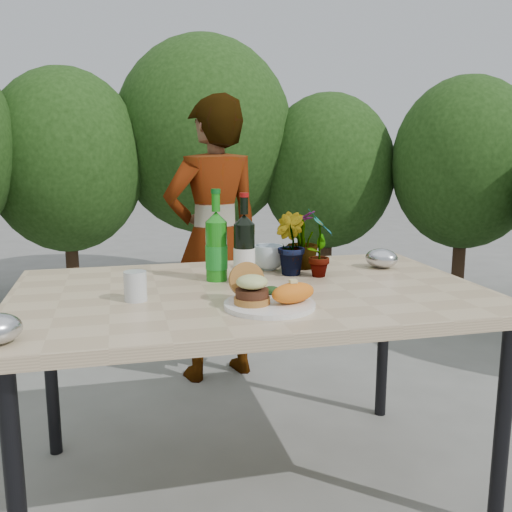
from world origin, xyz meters
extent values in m
plane|color=slate|center=(0.00, 0.00, 0.00)|extent=(80.00, 80.00, 0.00)
cube|color=tan|center=(0.00, 0.00, 0.73)|extent=(1.60, 1.00, 0.04)
cylinder|color=black|center=(-0.72, -0.42, 0.35)|extent=(0.05, 0.05, 0.71)
cylinder|color=black|center=(0.72, -0.42, 0.35)|extent=(0.05, 0.05, 0.71)
cylinder|color=black|center=(-0.72, 0.42, 0.35)|extent=(0.05, 0.05, 0.71)
cylinder|color=black|center=(0.72, 0.42, 0.35)|extent=(0.05, 0.05, 0.71)
cylinder|color=#382316|center=(-0.80, 2.80, 0.21)|extent=(0.10, 0.10, 0.42)
ellipsoid|color=#2A511B|center=(-0.80, 2.80, 1.12)|extent=(1.19, 1.19, 1.41)
cylinder|color=#382316|center=(0.30, 3.00, 0.25)|extent=(0.10, 0.10, 0.50)
ellipsoid|color=#2A511B|center=(0.30, 3.00, 1.32)|extent=(1.49, 1.49, 1.64)
cylinder|color=#382316|center=(1.30, 2.70, 0.19)|extent=(0.10, 0.10, 0.38)
ellipsoid|color=#2A511B|center=(1.30, 2.70, 1.03)|extent=(1.12, 1.12, 1.29)
cylinder|color=#382316|center=(2.20, 2.10, 0.22)|extent=(0.10, 0.10, 0.44)
ellipsoid|color=#2A511B|center=(2.20, 2.10, 1.10)|extent=(1.12, 1.12, 1.33)
cylinder|color=white|center=(0.00, -0.24, 0.76)|extent=(0.28, 0.28, 0.01)
cylinder|color=#B7722D|center=(-0.05, -0.24, 0.78)|extent=(0.11, 0.11, 0.02)
cylinder|color=#472314|center=(-0.05, -0.24, 0.80)|extent=(0.10, 0.10, 0.02)
ellipsoid|color=beige|center=(-0.05, -0.24, 0.83)|extent=(0.10, 0.10, 0.04)
cylinder|color=#B7722D|center=(-0.05, -0.16, 0.82)|extent=(0.11, 0.06, 0.11)
ellipsoid|color=orange|center=(0.07, -0.26, 0.80)|extent=(0.17, 0.12, 0.06)
ellipsoid|color=olive|center=(0.00, -0.15, 0.78)|extent=(0.04, 0.04, 0.02)
ellipsoid|color=#193814|center=(0.03, -0.14, 0.78)|extent=(0.06, 0.04, 0.03)
cylinder|color=black|center=(0.00, 0.09, 0.86)|extent=(0.07, 0.07, 0.21)
cylinder|color=white|center=(0.00, 0.09, 0.83)|extent=(0.08, 0.08, 0.08)
cone|color=black|center=(0.00, 0.09, 0.98)|extent=(0.07, 0.07, 0.04)
cylinder|color=black|center=(0.00, 0.09, 1.03)|extent=(0.03, 0.03, 0.06)
cylinder|color=maroon|center=(0.00, 0.09, 1.07)|extent=(0.03, 0.03, 0.02)
cylinder|color=#1B8217|center=(-0.09, 0.15, 0.86)|extent=(0.08, 0.08, 0.21)
cylinder|color=#198C26|center=(-0.09, 0.15, 0.84)|extent=(0.08, 0.08, 0.09)
cone|color=#1B8217|center=(-0.09, 0.15, 0.98)|extent=(0.08, 0.08, 0.04)
cylinder|color=#1B8217|center=(-0.09, 0.15, 1.03)|extent=(0.03, 0.03, 0.06)
cylinder|color=#0C5919|center=(-0.09, 0.15, 1.08)|extent=(0.03, 0.03, 0.02)
cylinder|color=silver|center=(-0.39, -0.06, 0.80)|extent=(0.07, 0.07, 0.09)
imported|color=#23541D|center=(0.29, 0.12, 0.88)|extent=(0.13, 0.16, 0.26)
imported|color=#2A541D|center=(0.20, 0.19, 0.87)|extent=(0.14, 0.16, 0.24)
imported|color=#2A561D|center=(0.28, 0.28, 0.87)|extent=(0.18, 0.18, 0.23)
imported|color=silver|center=(0.14, 0.29, 0.80)|extent=(0.15, 0.15, 0.10)
ellipsoid|color=#B7B9BE|center=(0.59, 0.21, 0.79)|extent=(0.17, 0.17, 0.08)
imported|color=#925A49|center=(0.05, 1.07, 0.75)|extent=(0.62, 0.49, 1.49)
camera|label=1|loc=(-0.43, -1.85, 1.23)|focal=40.00mm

